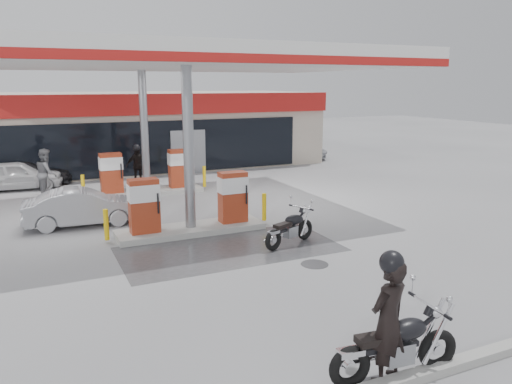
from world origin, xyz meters
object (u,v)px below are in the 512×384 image
Objects in this scene: main_motorcycle at (398,347)px; attendant at (46,173)px; sedan_white at (16,175)px; parked_car_right at (290,149)px; parked_motorcycle at (290,229)px; pump_island_near at (190,210)px; biker_main at (388,321)px; parked_car_left at (26,173)px; biker_walking at (137,166)px; pump_island_far at (147,177)px; hatchback_silver at (83,207)px.

attendant is (-4.30, 15.80, 0.48)m from main_motorcycle.
sedan_white is 0.83× the size of parked_car_right.
attendant is at bearing 101.14° from parked_motorcycle.
sedan_white is (-5.44, 18.00, 0.12)m from main_motorcycle.
biker_main is at bearing -87.72° from pump_island_near.
parked_car_left is 14.64m from parked_car_right.
sedan_white is 5.09m from biker_walking.
biker_main is 0.53× the size of sedan_white.
parked_car_right is at bearing -66.95° from attendant.
attendant reaches higher than biker_walking.
biker_main is (0.35, -14.78, 0.27)m from pump_island_far.
biker_walking is at bearing 135.47° from parked_car_right.
pump_island_far is at bearing -118.75° from sedan_white.
biker_walking is (-0.26, 16.98, -0.13)m from biker_main.
sedan_white is 7.28m from hatchback_silver.
main_motorcycle is 11.53m from hatchback_silver.
sedan_white is at bearing 112.76° from main_motorcycle.
biker_walking reaches higher than hatchback_silver.
biker_main is (-0.20, 0.02, 0.47)m from main_motorcycle.
pump_island_near is at bearing -94.34° from biker_walking.
hatchback_silver is 0.81× the size of parked_car_right.
pump_island_far is 5.85m from sedan_white.
attendant is at bearing 165.08° from pump_island_far.
main_motorcycle is 18.81m from sedan_white.
attendant is at bearing -167.18° from parked_car_left.
main_motorcycle is at bearing -179.94° from parked_car_right.
parked_motorcycle is (1.85, 6.45, -0.53)m from biker_main.
sedan_white is (-4.90, 3.20, -0.08)m from pump_island_far.
pump_island_near reaches higher than parked_motorcycle.
biker_walking is at bearing 97.49° from main_motorcycle.
parked_car_right is 2.60× the size of biker_walking.
main_motorcycle is 0.51m from biker_main.
main_motorcycle is (0.55, -8.80, -0.20)m from pump_island_near.
attendant is 0.52× the size of parked_car_left.
main_motorcycle is 19.47m from parked_car_left.
parked_car_left is (0.40, 0.80, -0.08)m from sedan_white.
pump_island_near reaches higher than sedan_white.
biker_walking reaches higher than sedan_white.
sedan_white is 1.87× the size of attendant.
pump_island_far is at bearing -132.78° from parked_car_left.
main_motorcycle is at bearing -161.70° from attendant.
pump_island_near reaches higher than hatchback_silver.
parked_motorcycle is 13.54m from sedan_white.
attendant is at bearing -166.39° from biker_walking.
parked_car_right is at bearing -83.30° from parked_car_left.
parked_motorcycle is at bearing -152.63° from parked_car_left.
main_motorcycle reaches higher than parked_car_left.
pump_island_far is 1.35× the size of parked_car_left.
pump_island_near is 7.95m from attendant.
sedan_white reaches higher than parked_car_right.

